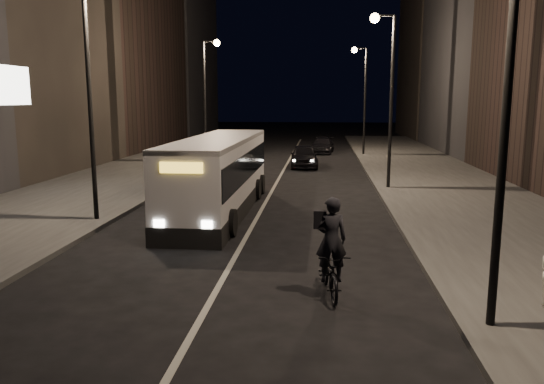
% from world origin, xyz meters
% --- Properties ---
extents(ground, '(180.00, 180.00, 0.00)m').
position_xyz_m(ground, '(0.00, 0.00, 0.00)').
color(ground, black).
rests_on(ground, ground).
extents(sidewalk_right, '(7.00, 70.00, 0.16)m').
position_xyz_m(sidewalk_right, '(8.50, 14.00, 0.08)').
color(sidewalk_right, '#383835').
rests_on(sidewalk_right, ground).
extents(sidewalk_left, '(7.00, 70.00, 0.16)m').
position_xyz_m(sidewalk_left, '(-8.50, 14.00, 0.08)').
color(sidewalk_left, '#383835').
rests_on(sidewalk_left, ground).
extents(building_row_right, '(8.00, 61.00, 21.00)m').
position_xyz_m(building_row_right, '(16.00, 27.50, 10.50)').
color(building_row_right, black).
rests_on(building_row_right, ground).
extents(building_row_left, '(8.00, 61.00, 22.00)m').
position_xyz_m(building_row_left, '(-16.00, 28.50, 11.00)').
color(building_row_left, black).
rests_on(building_row_left, ground).
extents(streetlight_right_near, '(1.20, 0.44, 8.12)m').
position_xyz_m(streetlight_right_near, '(5.33, -4.00, 5.36)').
color(streetlight_right_near, black).
rests_on(streetlight_right_near, sidewalk_right).
extents(streetlight_right_mid, '(1.20, 0.44, 8.12)m').
position_xyz_m(streetlight_right_mid, '(5.33, 12.00, 5.36)').
color(streetlight_right_mid, black).
rests_on(streetlight_right_mid, sidewalk_right).
extents(streetlight_right_far, '(1.20, 0.44, 8.12)m').
position_xyz_m(streetlight_right_far, '(5.33, 28.00, 5.36)').
color(streetlight_right_far, black).
rests_on(streetlight_right_far, sidewalk_right).
extents(streetlight_left_near, '(1.20, 0.44, 8.12)m').
position_xyz_m(streetlight_left_near, '(-5.33, 4.00, 5.36)').
color(streetlight_left_near, black).
rests_on(streetlight_left_near, sidewalk_left).
extents(streetlight_left_far, '(1.20, 0.44, 8.12)m').
position_xyz_m(streetlight_left_far, '(-5.33, 22.00, 5.36)').
color(streetlight_left_far, black).
rests_on(streetlight_left_far, sidewalk_left).
extents(city_bus, '(2.61, 10.83, 2.91)m').
position_xyz_m(city_bus, '(-1.60, 6.36, 1.58)').
color(city_bus, silver).
rests_on(city_bus, ground).
extents(cyclist_on_bicycle, '(0.97, 2.06, 2.28)m').
position_xyz_m(cyclist_on_bicycle, '(2.61, -2.36, 0.76)').
color(cyclist_on_bicycle, black).
rests_on(cyclist_on_bicycle, ground).
extents(car_near, '(1.95, 4.38, 1.46)m').
position_xyz_m(car_near, '(1.22, 20.57, 0.73)').
color(car_near, black).
rests_on(car_near, ground).
extents(car_mid, '(1.93, 4.85, 1.57)m').
position_xyz_m(car_mid, '(-3.60, 29.20, 0.78)').
color(car_mid, '#3F3F42').
rests_on(car_mid, ground).
extents(car_far, '(2.10, 4.39, 1.23)m').
position_xyz_m(car_far, '(2.42, 29.97, 0.62)').
color(car_far, black).
rests_on(car_far, ground).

